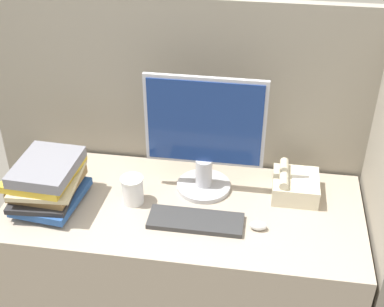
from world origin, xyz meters
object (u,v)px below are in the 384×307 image
Objects in this scene: mouse at (258,226)px; coffee_cup at (133,190)px; keyboard at (196,221)px; monitor at (204,139)px; book_stack at (48,182)px; desk_telephone at (295,185)px.

coffee_cup is (-0.51, 0.09, 0.04)m from mouse.
monitor is at bearing 90.07° from keyboard.
book_stack is at bearing 177.50° from mouse.
keyboard is 1.12× the size of book_stack.
coffee_cup is at bearing -153.14° from monitor.
mouse is (0.24, -0.23, -0.22)m from monitor.
keyboard is 0.60m from book_stack.
coffee_cup is at bearing -167.00° from desk_telephone.
desk_telephone is (0.37, 0.24, 0.03)m from keyboard.
mouse is at bearing 0.21° from keyboard.
monitor is 0.40m from mouse.
monitor is at bearing 136.39° from mouse.
keyboard is at bearing -3.57° from book_stack.
book_stack is (-0.59, 0.04, 0.09)m from keyboard.
book_stack is 1.68× the size of desk_telephone.
keyboard is at bearing -18.81° from coffee_cup.
monitor reaches higher than keyboard.
monitor is 4.38× the size of coffee_cup.
coffee_cup is at bearing 169.85° from mouse.
book_stack is at bearing -170.55° from coffee_cup.
desk_telephone reaches higher than keyboard.
mouse is (0.24, 0.00, 0.01)m from keyboard.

